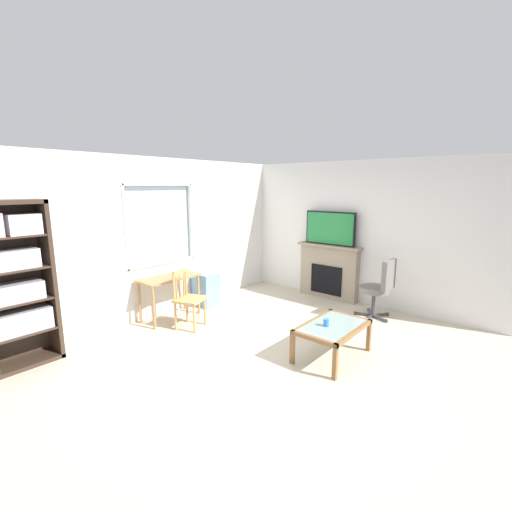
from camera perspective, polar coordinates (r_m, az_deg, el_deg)
The scene contains 12 objects.
ground at distance 4.78m, azimuth 1.57°, elevation -15.59°, with size 6.44×5.66×0.02m, color beige.
wall_back_with_window at distance 6.06m, azimuth -15.92°, elevation 2.56°, with size 5.44×0.15×2.60m.
wall_right at distance 6.72m, azimuth 16.60°, elevation 3.56°, with size 0.12×4.86×2.60m, color silver.
bookshelf at distance 5.00m, azimuth -35.21°, elevation -3.54°, with size 0.90×0.38×2.00m.
desk_under_window at distance 5.90m, azimuth -13.84°, elevation -4.30°, with size 0.98×0.48×0.71m.
wooden_chair at distance 5.52m, azimuth -10.97°, elevation -6.73°, with size 0.53×0.52×0.90m.
plastic_drawer_unit at distance 6.52m, azimuth -8.06°, elevation -5.32°, with size 0.35×0.40×0.60m, color #72ADDB.
fireplace at distance 6.95m, azimuth 11.68°, elevation -2.43°, with size 0.26×1.27×1.05m.
tv at distance 6.79m, azimuth 11.89°, elevation 4.41°, with size 0.06×1.01×0.63m.
office_chair at distance 6.08m, azimuth 19.36°, elevation -4.59°, with size 0.56×0.58×1.00m.
coffee_table at distance 4.64m, azimuth 12.30°, elevation -11.53°, with size 0.99×0.63×0.43m.
sippy_cup at distance 4.55m, azimuth 11.28°, elevation -10.51°, with size 0.07×0.07×0.09m, color #337FD6.
Camera 1 is at (-3.34, -2.65, 2.15)m, focal length 24.72 mm.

